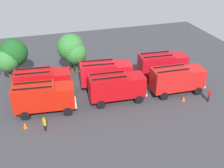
{
  "coord_description": "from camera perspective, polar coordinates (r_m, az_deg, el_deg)",
  "views": [
    {
      "loc": [
        -9.07,
        -30.22,
        19.03
      ],
      "look_at": [
        0.0,
        0.0,
        1.4
      ],
      "focal_mm": 43.7,
      "sensor_mm": 36.0,
      "label": 1
    }
  ],
  "objects": [
    {
      "name": "traffic_cone_2",
      "position": [
        31.97,
        -17.73,
        -8.21
      ],
      "size": [
        0.48,
        0.48,
        0.68
      ],
      "primitive_type": "cone",
      "color": "#F2600C",
      "rests_on": "ground"
    },
    {
      "name": "fire_truck_0",
      "position": [
        32.96,
        -14.12,
        -2.6
      ],
      "size": [
        7.43,
        3.4,
        3.88
      ],
      "rotation": [
        0.0,
        0.0,
        -0.11
      ],
      "color": "red",
      "rests_on": "ground"
    },
    {
      "name": "fire_truck_4",
      "position": [
        37.36,
        -1.38,
        2.33
      ],
      "size": [
        7.43,
        3.42,
        3.88
      ],
      "rotation": [
        0.0,
        0.0,
        -0.11
      ],
      "color": "red",
      "rests_on": "ground"
    },
    {
      "name": "traffic_cone_1",
      "position": [
        36.29,
        14.75,
        -2.93
      ],
      "size": [
        0.44,
        0.44,
        0.63
      ],
      "primitive_type": "cone",
      "color": "#F2600C",
      "rests_on": "ground"
    },
    {
      "name": "fire_truck_3",
      "position": [
        36.31,
        -14.26,
        0.52
      ],
      "size": [
        7.4,
        3.32,
        3.88
      ],
      "rotation": [
        0.0,
        0.0,
        -0.1
      ],
      "color": "red",
      "rests_on": "ground"
    },
    {
      "name": "tree_1",
      "position": [
        41.03,
        -19.92,
        6.15
      ],
      "size": [
        3.99,
        3.99,
        6.19
      ],
      "color": "brown",
      "rests_on": "ground"
    },
    {
      "name": "fire_truck_2",
      "position": [
        36.87,
        13.45,
        1.09
      ],
      "size": [
        7.26,
        2.91,
        3.88
      ],
      "rotation": [
        0.0,
        0.0,
        -0.03
      ],
      "color": "red",
      "rests_on": "ground"
    },
    {
      "name": "fire_truck_1",
      "position": [
        34.1,
        0.93,
        -0.48
      ],
      "size": [
        7.32,
        3.08,
        3.88
      ],
      "rotation": [
        0.0,
        0.0,
        -0.06
      ],
      "color": "red",
      "rests_on": "ground"
    },
    {
      "name": "firefighter_0",
      "position": [
        38.03,
        6.21,
        0.74
      ],
      "size": [
        0.48,
        0.41,
        1.8
      ],
      "rotation": [
        0.0,
        0.0,
        5.21
      ],
      "color": "black",
      "rests_on": "ground"
    },
    {
      "name": "firefighter_2",
      "position": [
        30.69,
        -13.95,
        -8.08
      ],
      "size": [
        0.38,
        0.48,
        1.59
      ],
      "rotation": [
        0.0,
        0.0,
        3.51
      ],
      "color": "black",
      "rests_on": "ground"
    },
    {
      "name": "tree_2",
      "position": [
        40.89,
        -8.67,
        7.56
      ],
      "size": [
        4.01,
        4.01,
        6.21
      ],
      "color": "brown",
      "rests_on": "ground"
    },
    {
      "name": "traffic_cone_0",
      "position": [
        40.0,
        -5.18,
        1.17
      ],
      "size": [
        0.44,
        0.44,
        0.63
      ],
      "primitive_type": "cone",
      "color": "#F2600C",
      "rests_on": "ground"
    },
    {
      "name": "firefighter_3",
      "position": [
        36.8,
        19.65,
        -2.15
      ],
      "size": [
        0.48,
        0.44,
        1.67
      ],
      "rotation": [
        0.0,
        0.0,
        2.2
      ],
      "color": "black",
      "rests_on": "ground"
    },
    {
      "name": "ground_plane",
      "position": [
        36.85,
        0.0,
        -1.9
      ],
      "size": [
        54.23,
        54.23,
        0.0
      ],
      "primitive_type": "plane",
      "color": "#38383D"
    },
    {
      "name": "fire_truck_5",
      "position": [
        40.58,
        10.49,
        4.1
      ],
      "size": [
        7.33,
        3.11,
        3.88
      ],
      "rotation": [
        0.0,
        0.0,
        -0.06
      ],
      "color": "red",
      "rests_on": "ground"
    },
    {
      "name": "tree_3",
      "position": [
        40.52,
        -7.65,
        6.32
      ],
      "size": [
        3.31,
        3.31,
        5.14
      ],
      "color": "brown",
      "rests_on": "ground"
    },
    {
      "name": "tree_0",
      "position": [
        40.65,
        -21.04,
        4.61
      ],
      "size": [
        3.29,
        3.29,
        5.11
      ],
      "color": "brown",
      "rests_on": "ground"
    },
    {
      "name": "firefighter_1",
      "position": [
        38.88,
        -16.32,
        0.24
      ],
      "size": [
        0.28,
        0.44,
        1.73
      ],
      "rotation": [
        0.0,
        0.0,
        3.22
      ],
      "color": "black",
      "rests_on": "ground"
    }
  ]
}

